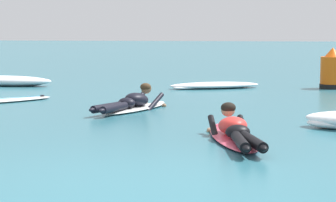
{
  "coord_description": "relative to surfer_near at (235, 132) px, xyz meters",
  "views": [
    {
      "loc": [
        1.25,
        -6.46,
        1.58
      ],
      "look_at": [
        -0.39,
        4.49,
        0.36
      ],
      "focal_mm": 71.92,
      "sensor_mm": 36.0,
      "label": 1
    }
  ],
  "objects": [
    {
      "name": "whitewater_front",
      "position": [
        -6.63,
        8.04,
        -0.01
      ],
      "size": [
        2.72,
        0.89,
        0.28
      ],
      "color": "white",
      "rests_on": "ground"
    },
    {
      "name": "ground_plane",
      "position": [
        -0.8,
        7.21,
        -0.13
      ],
      "size": [
        120.0,
        120.0,
        0.0
      ],
      "primitive_type": "plane",
      "color": "#2D6B7A"
    },
    {
      "name": "surfer_far",
      "position": [
        -2.09,
        3.2,
        0.01
      ],
      "size": [
        1.19,
        2.41,
        0.55
      ],
      "color": "white",
      "rests_on": "ground"
    },
    {
      "name": "drifting_surfboard",
      "position": [
        -5.03,
        4.34,
        -0.1
      ],
      "size": [
        1.75,
        1.93,
        0.16
      ],
      "color": "white",
      "rests_on": "ground"
    },
    {
      "name": "channel_marker_buoy",
      "position": [
        2.09,
        8.5,
        0.29
      ],
      "size": [
        0.64,
        0.64,
        1.06
      ],
      "color": "#EA5B0F",
      "rests_on": "ground"
    },
    {
      "name": "surfer_near",
      "position": [
        0.0,
        0.0,
        0.0
      ],
      "size": [
        1.07,
        2.69,
        0.53
      ],
      "color": "#E54C66",
      "rests_on": "ground"
    },
    {
      "name": "whitewater_mid_left",
      "position": [
        -0.92,
        8.12,
        -0.06
      ],
      "size": [
        2.49,
        1.58,
        0.17
      ],
      "color": "white",
      "rests_on": "ground"
    }
  ]
}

